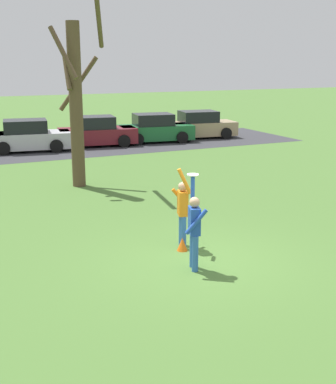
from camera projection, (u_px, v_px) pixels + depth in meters
ground_plane at (201, 261)px, 11.96m from camera, size 120.00×120.00×0.00m
person_catcher at (194, 227)px, 11.24m from camera, size 0.48×0.59×2.08m
person_defender at (183, 209)px, 12.62m from camera, size 0.54×0.63×2.04m
frisbee_disc at (193, 175)px, 11.19m from camera, size 0.26×0.26×0.02m
parked_car_silver at (28, 137)px, 26.23m from camera, size 4.32×2.48×1.59m
parked_car_maroon at (97, 132)px, 27.85m from camera, size 4.32×2.48×1.59m
parked_car_green at (155, 129)px, 29.17m from camera, size 4.32×2.48×1.59m
parked_car_tan at (200, 126)px, 30.76m from camera, size 4.32×2.48×1.59m
parking_strip at (65, 148)px, 27.24m from camera, size 26.15×6.40×0.01m
bare_tree_tall at (76, 99)px, 18.34m from camera, size 2.12×2.28×6.55m
field_cone_orange at (182, 244)px, 12.56m from camera, size 0.26×0.26×0.32m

